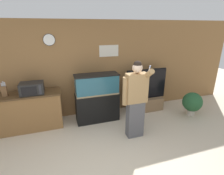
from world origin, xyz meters
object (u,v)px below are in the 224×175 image
Objects in this scene: aquarium_on_stand at (97,98)px; tv_on_stand at (146,99)px; microwave at (32,88)px; counter_island at (27,112)px; knife_block at (4,91)px; person_standing at (136,99)px; potted_plant at (192,102)px.

aquarium_on_stand is 1.55m from tv_on_stand.
microwave is 0.41× the size of tv_on_stand.
counter_island is at bearing 167.43° from microwave.
knife_block is (-0.38, -0.02, 0.59)m from counter_island.
person_standing is (-0.88, -1.11, 0.55)m from tv_on_stand.
tv_on_stand is (3.24, 0.02, -0.10)m from counter_island.
person_standing reaches higher than counter_island.
potted_plant is (4.73, -0.66, -0.66)m from knife_block.
counter_island is 3.24m from tv_on_stand.
aquarium_on_stand is at bearing -174.94° from tv_on_stand.
aquarium_on_stand reaches higher than microwave.
knife_block reaches higher than counter_island.
knife_block is at bearing 177.46° from aquarium_on_stand.
tv_on_stand reaches higher than counter_island.
potted_plant is at bearing -7.93° from knife_block.
tv_on_stand is at bearing 0.65° from knife_block.
tv_on_stand is 0.72× the size of person_standing.
potted_plant is at bearing -8.86° from counter_island.
tv_on_stand is (3.05, 0.07, -0.69)m from microwave.
knife_block is 2.15m from aquarium_on_stand.
counter_island is 2.64m from person_standing.
tv_on_stand is 1.30m from potted_plant.
aquarium_on_stand is 1.20m from person_standing.
tv_on_stand reaches higher than microwave.
potted_plant is at bearing -12.16° from aquarium_on_stand.
person_standing reaches higher than microwave.
aquarium_on_stand is at bearing -3.72° from counter_island.
knife_block is 2.95m from person_standing.
knife_block is 0.19× the size of person_standing.
microwave is at bearing 171.31° from potted_plant.
aquarium_on_stand is (1.72, -0.11, 0.18)m from counter_island.
microwave is 2.41m from person_standing.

